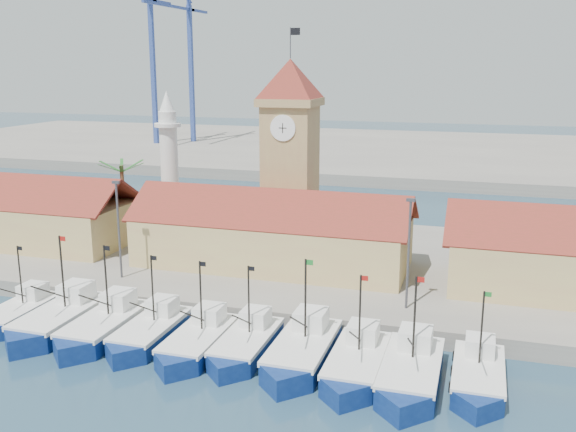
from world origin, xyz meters
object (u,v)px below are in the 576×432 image
(boat_0, at_px, (17,315))
(clock_tower, at_px, (290,150))
(minaret, at_px, (169,163))
(boat_5, at_px, (245,346))

(boat_0, xyz_separation_m, clock_tower, (16.44, 22.79, 11.27))
(boat_0, relative_size, minaret, 0.54)
(minaret, bearing_deg, clock_tower, -7.61)
(clock_tower, bearing_deg, minaret, 172.39)
(boat_0, distance_m, minaret, 26.43)
(boat_5, distance_m, minaret, 32.38)
(boat_5, relative_size, clock_tower, 0.40)
(boat_5, height_order, minaret, minaret)
(boat_5, bearing_deg, boat_0, 179.51)
(boat_0, bearing_deg, boat_5, -0.49)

